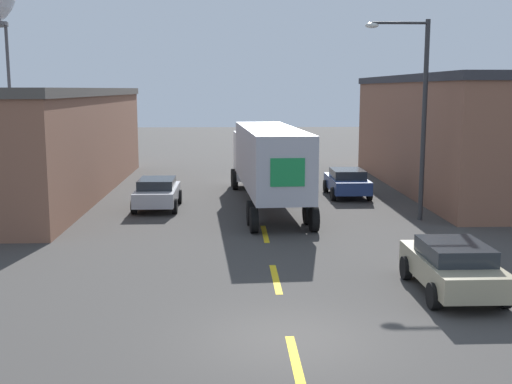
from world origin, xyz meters
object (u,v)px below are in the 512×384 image
parked_car_left_far (157,192)px  parked_car_right_near (453,266)px  semi_truck (267,158)px  parked_car_right_far (347,182)px  street_lamp (417,106)px

parked_car_left_far → parked_car_right_near: same height
semi_truck → parked_car_right_far: size_ratio=3.34×
semi_truck → parked_car_right_far: semi_truck is taller
parked_car_right_near → semi_truck: bearing=107.6°
semi_truck → street_lamp: 7.52m
parked_car_left_far → parked_car_right_far: 9.90m
parked_car_right_far → parked_car_right_near: bearing=-90.0°
parked_car_left_far → parked_car_right_far: same height
parked_car_left_far → semi_truck: bearing=7.6°
semi_truck → street_lamp: bearing=-35.1°
parked_car_right_near → street_lamp: bearing=80.0°
semi_truck → parked_car_left_far: bearing=-175.9°
parked_car_left_far → parked_car_right_near: (9.41, -12.86, 0.00)m
parked_car_right_near → parked_car_left_far: bearing=126.2°
semi_truck → street_lamp: size_ratio=1.67×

